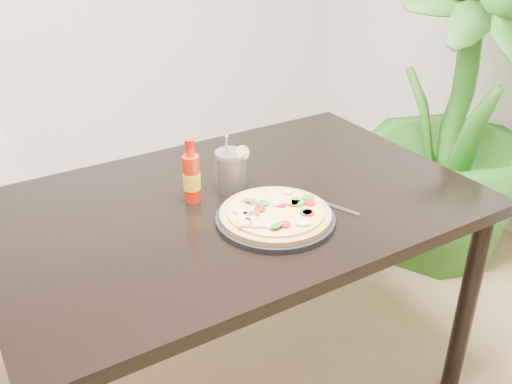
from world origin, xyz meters
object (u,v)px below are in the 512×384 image
hot_sauce_bottle (192,177)px  dining_table (235,224)px  houseplant (456,115)px  plate (275,219)px  fork (329,205)px  pizza (275,213)px  cola_cup (231,171)px

hot_sauce_bottle → dining_table: bearing=-29.9°
hot_sauce_bottle → houseplant: 1.39m
plate → fork: (0.18, -0.01, -0.01)m
plate → hot_sauce_bottle: (-0.14, 0.23, 0.07)m
pizza → plate: bearing=29.2°
pizza → hot_sauce_bottle: hot_sauce_bottle is taller
fork → houseplant: (1.05, 0.44, -0.07)m
dining_table → houseplant: size_ratio=1.02×
hot_sauce_bottle → houseplant: bearing=8.5°
hot_sauce_bottle → cola_cup: hot_sauce_bottle is taller
dining_table → hot_sauce_bottle: hot_sauce_bottle is taller
fork → plate: bearing=156.8°
dining_table → plate: (0.03, -0.17, 0.09)m
plate → cola_cup: (-0.01, 0.23, 0.05)m
hot_sauce_bottle → fork: bearing=-36.1°
plate → hot_sauce_bottle: size_ratio=1.70×
cola_cup → dining_table: bearing=-111.5°
pizza → cola_cup: 0.24m
dining_table → fork: fork is taller
pizza → cola_cup: cola_cup is taller
pizza → cola_cup: size_ratio=1.67×
dining_table → fork: 0.29m
pizza → hot_sauce_bottle: 0.27m
fork → houseplant: 1.14m
plate → hot_sauce_bottle: hot_sauce_bottle is taller
hot_sauce_bottle → pizza: bearing=-58.8°
pizza → hot_sauce_bottle: (-0.14, 0.23, 0.05)m
pizza → hot_sauce_bottle: size_ratio=1.58×
fork → houseplant: bearing=1.3°
pizza → houseplant: size_ratio=0.22×
fork → hot_sauce_bottle: bearing=122.5°
dining_table → pizza: pizza is taller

